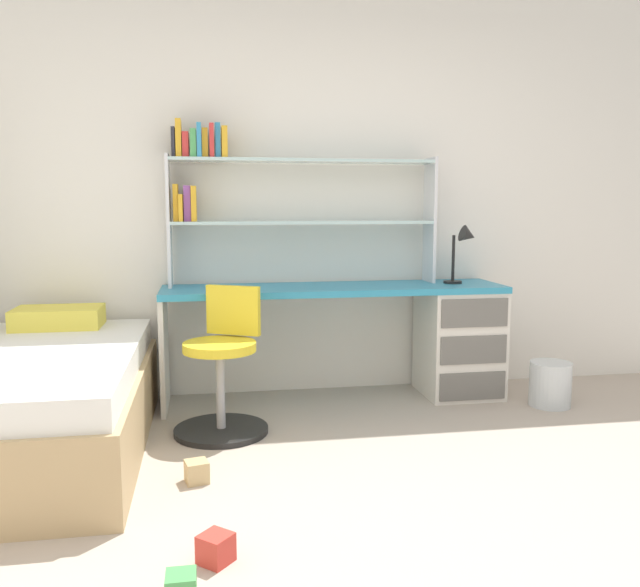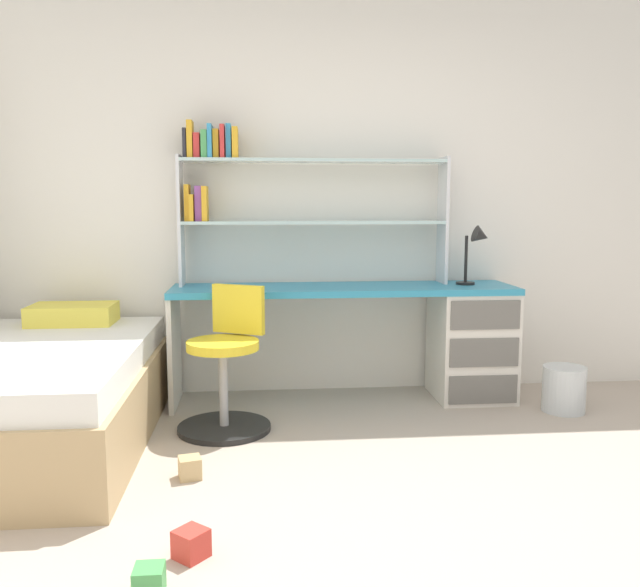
# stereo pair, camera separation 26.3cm
# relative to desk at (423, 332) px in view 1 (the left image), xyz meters

# --- Properties ---
(ground_plane) EXTENTS (5.51, 5.42, 0.02)m
(ground_plane) POSITION_rel_desk_xyz_m (-0.58, -1.93, -0.44)
(ground_plane) COLOR #B2A393
(room_shell) EXTENTS (5.51, 5.42, 2.70)m
(room_shell) POSITION_rel_desk_xyz_m (-1.71, -0.80, 0.92)
(room_shell) COLOR white
(room_shell) RESTS_ON ground_plane
(desk) EXTENTS (2.17, 0.51, 0.74)m
(desk) POSITION_rel_desk_xyz_m (0.00, 0.00, 0.00)
(desk) COLOR teal
(desk) RESTS_ON ground_plane
(bookshelf_hutch) EXTENTS (1.71, 0.22, 1.03)m
(bookshelf_hutch) POSITION_rel_desk_xyz_m (-1.01, 0.14, 0.94)
(bookshelf_hutch) COLOR silver
(bookshelf_hutch) RESTS_ON desk
(desk_lamp) EXTENTS (0.20, 0.16, 0.38)m
(desk_lamp) POSITION_rel_desk_xyz_m (0.27, -0.02, 0.57)
(desk_lamp) COLOR black
(desk_lamp) RESTS_ON desk
(swivel_chair) EXTENTS (0.52, 0.52, 0.80)m
(swivel_chair) POSITION_rel_desk_xyz_m (-1.32, -0.48, -0.11)
(swivel_chair) COLOR black
(swivel_chair) RESTS_ON ground_plane
(bed_platform) EXTENTS (1.09, 1.84, 0.65)m
(bed_platform) POSITION_rel_desk_xyz_m (-2.27, -0.65, -0.16)
(bed_platform) COLOR tan
(bed_platform) RESTS_ON ground_plane
(waste_bin) EXTENTS (0.26, 0.26, 0.28)m
(waste_bin) POSITION_rel_desk_xyz_m (0.72, -0.35, -0.29)
(waste_bin) COLOR silver
(waste_bin) RESTS_ON ground_plane
(toy_block_red_1) EXTENTS (0.15, 0.15, 0.10)m
(toy_block_red_1) POSITION_rel_desk_xyz_m (-1.38, -1.85, -0.37)
(toy_block_red_1) COLOR red
(toy_block_red_1) RESTS_ON ground_plane
(toy_block_natural_2) EXTENTS (0.12, 0.12, 0.10)m
(toy_block_natural_2) POSITION_rel_desk_xyz_m (-1.45, -1.15, -0.38)
(toy_block_natural_2) COLOR tan
(toy_block_natural_2) RESTS_ON ground_plane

